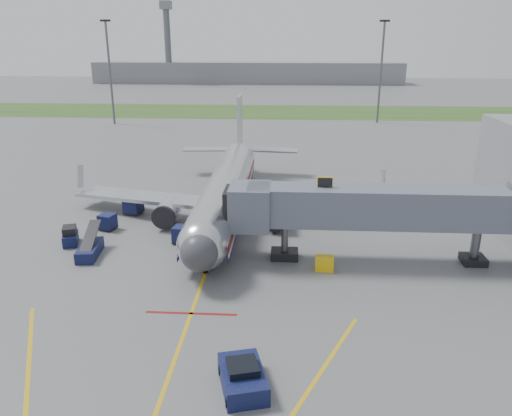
# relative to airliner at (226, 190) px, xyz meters

# --- Properties ---
(ground) EXTENTS (400.00, 400.00, 0.00)m
(ground) POSITION_rel_airliner_xyz_m (-0.00, -15.25, -2.65)
(ground) COLOR #565659
(ground) RESTS_ON ground
(grass_strip) EXTENTS (300.00, 25.00, 0.01)m
(grass_strip) POSITION_rel_airliner_xyz_m (-0.00, 74.75, -2.64)
(grass_strip) COLOR #2D4C1E
(grass_strip) RESTS_ON ground
(apron_markings) EXTENTS (21.52, 50.00, 0.01)m
(apron_markings) POSITION_rel_airliner_xyz_m (-0.00, -22.65, -2.64)
(apron_markings) COLOR gold
(apron_markings) RESTS_ON ground
(airliner) EXTENTS (32.10, 35.67, 10.25)m
(airliner) POSITION_rel_airliner_xyz_m (0.00, 0.00, 0.00)
(airliner) COLOR silver
(airliner) RESTS_ON ground
(jet_bridge) EXTENTS (25.30, 4.00, 6.90)m
(jet_bridge) POSITION_rel_airliner_xyz_m (12.86, -10.25, 1.82)
(jet_bridge) COLOR slate
(jet_bridge) RESTS_ON ground
(light_mast_left) EXTENTS (2.00, 0.44, 20.40)m
(light_mast_left) POSITION_rel_airliner_xyz_m (-30.00, 54.75, 8.13)
(light_mast_left) COLOR #595B60
(light_mast_left) RESTS_ON ground
(light_mast_right) EXTENTS (2.00, 0.44, 20.40)m
(light_mast_right) POSITION_rel_airliner_xyz_m (25.00, 59.75, 8.13)
(light_mast_right) COLOR #595B60
(light_mast_right) RESTS_ON ground
(distant_terminal) EXTENTS (120.00, 14.00, 8.00)m
(distant_terminal) POSITION_rel_airliner_xyz_m (-10.00, 154.75, 1.35)
(distant_terminal) COLOR slate
(distant_terminal) RESTS_ON ground
(control_tower) EXTENTS (4.00, 4.00, 30.00)m
(control_tower) POSITION_rel_airliner_xyz_m (-40.00, 149.75, 14.68)
(control_tower) COLOR #595B60
(control_tower) RESTS_ON ground
(pushback_tug) EXTENTS (2.96, 3.91, 1.45)m
(pushback_tug) POSITION_rel_airliner_xyz_m (4.00, -26.27, -2.04)
(pushback_tug) COLOR #0D0C36
(pushback_tug) RESTS_ON ground
(baggage_tug) EXTENTS (1.85, 2.53, 1.59)m
(baggage_tug) POSITION_rel_airliner_xyz_m (-12.62, -8.40, -1.94)
(baggage_tug) COLOR #0D0C36
(baggage_tug) RESTS_ON ground
(baggage_cart_a) EXTENTS (1.70, 1.70, 1.49)m
(baggage_cart_a) POSITION_rel_airliner_xyz_m (-10.55, -4.84, -1.89)
(baggage_cart_a) COLOR #0D0C36
(baggage_cart_a) RESTS_ON ground
(baggage_cart_b) EXTENTS (1.99, 1.99, 1.78)m
(baggage_cart_b) POSITION_rel_airliner_xyz_m (-9.45, -0.33, -1.74)
(baggage_cart_b) COLOR #0D0C36
(baggage_cart_b) RESTS_ON ground
(baggage_cart_c) EXTENTS (1.60, 1.60, 1.51)m
(baggage_cart_c) POSITION_rel_airliner_xyz_m (-3.00, -7.58, -1.87)
(baggage_cart_c) COLOR #0D0C36
(baggage_cart_c) RESTS_ON ground
(belt_loader) EXTENTS (1.89, 4.62, 2.20)m
(belt_loader) POSITION_rel_airliner_xyz_m (-10.01, -10.68, -2.10)
(belt_loader) COLOR #0D0C36
(belt_loader) RESTS_ON ground
(ground_power_cart) EXTENTS (1.48, 1.06, 1.12)m
(ground_power_cart) POSITION_rel_airliner_xyz_m (9.09, -12.25, -2.09)
(ground_power_cart) COLOR #E5B60D
(ground_power_cart) RESTS_ON ground
(ramp_worker) EXTENTS (0.82, 0.69, 1.92)m
(ramp_worker) POSITION_rel_airliner_xyz_m (-9.19, -0.08, -1.69)
(ramp_worker) COLOR #ABD719
(ramp_worker) RESTS_ON ground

